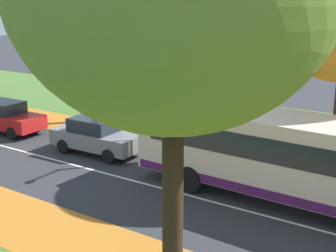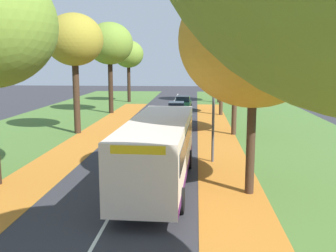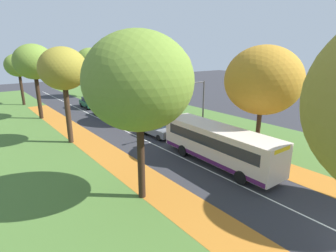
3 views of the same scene
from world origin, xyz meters
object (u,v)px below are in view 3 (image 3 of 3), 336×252
(car_red_following, at_px, (127,117))
(tree_left_near, at_px, (139,82))
(tree_right_far, at_px, (120,70))
(car_green_fourth_in_line, at_px, (89,103))
(car_grey_lead, at_px, (157,129))
(tree_right_near, at_px, (263,81))
(streetlamp_right, at_px, (201,105))
(car_blue_third_in_line, at_px, (104,110))
(tree_left_mid, at_px, (63,69))
(bus, at_px, (219,144))
(tree_left_distant, at_px, (18,66))
(tree_right_mid, at_px, (166,69))
(tree_left_far, at_px, (34,62))
(tree_right_distant, at_px, (91,61))

(car_red_following, bearing_deg, tree_left_near, -116.34)
(tree_right_far, height_order, car_green_fourth_in_line, tree_right_far)
(tree_right_far, relative_size, car_grey_lead, 1.85)
(tree_right_near, height_order, streetlamp_right, tree_right_near)
(car_green_fourth_in_line, bearing_deg, car_blue_third_in_line, -93.58)
(tree_left_mid, height_order, tree_right_far, tree_left_mid)
(tree_left_near, bearing_deg, car_blue_third_in_line, 71.03)
(tree_left_mid, bearing_deg, bus, -58.70)
(car_red_following, distance_m, car_blue_third_in_line, 5.31)
(tree_left_distant, height_order, tree_right_far, tree_left_distant)
(bus, bearing_deg, tree_right_mid, 70.38)
(tree_left_near, height_order, tree_left_distant, tree_left_near)
(car_red_following, relative_size, car_green_fourth_in_line, 1.00)
(tree_left_distant, bearing_deg, tree_left_mid, -90.06)
(tree_left_far, distance_m, car_grey_lead, 18.41)
(tree_left_near, xyz_separation_m, tree_left_far, (-0.07, 24.52, 0.21))
(tree_left_far, xyz_separation_m, tree_right_distant, (12.04, 11.60, -0.53))
(car_grey_lead, relative_size, car_green_fourth_in_line, 1.00)
(tree_left_far, xyz_separation_m, tree_right_mid, (11.89, -11.54, -0.72))
(tree_left_distant, relative_size, streetlamp_right, 1.37)
(tree_right_far, xyz_separation_m, car_grey_lead, (-3.89, -14.80, -5.03))
(tree_left_far, distance_m, bus, 25.82)
(tree_right_mid, distance_m, bus, 14.18)
(car_red_following, bearing_deg, tree_left_distant, 110.45)
(tree_left_mid, distance_m, car_red_following, 10.23)
(tree_right_far, bearing_deg, car_green_fourth_in_line, 140.35)
(tree_right_far, bearing_deg, car_red_following, -114.63)
(tree_right_mid, xyz_separation_m, streetlamp_right, (-2.24, -8.26, -2.78))
(tree_right_near, distance_m, tree_right_distant, 36.53)
(tree_right_near, height_order, tree_right_mid, tree_right_mid)
(tree_left_distant, xyz_separation_m, car_red_following, (7.69, -20.62, -5.51))
(tree_left_distant, bearing_deg, tree_right_far, -46.15)
(tree_left_far, height_order, tree_left_distant, tree_left_far)
(tree_left_near, bearing_deg, tree_right_distant, 71.67)
(tree_right_distant, xyz_separation_m, car_grey_lead, (-4.35, -27.05, -5.89))
(car_red_following, height_order, car_blue_third_in_line, same)
(car_blue_third_in_line, bearing_deg, car_red_following, -84.55)
(bus, xyz_separation_m, car_grey_lead, (0.28, 8.65, -0.89))
(streetlamp_right, relative_size, car_grey_lead, 1.41)
(streetlamp_right, distance_m, car_blue_third_in_line, 16.34)
(tree_right_mid, bearing_deg, streetlamp_right, -105.21)
(tree_right_mid, height_order, car_red_following, tree_right_mid)
(tree_right_near, xyz_separation_m, streetlamp_right, (-1.67, 5.13, -2.62))
(tree_left_mid, height_order, tree_left_far, tree_left_far)
(tree_right_far, bearing_deg, streetlamp_right, -95.75)
(tree_left_distant, distance_m, tree_right_near, 38.08)
(tree_left_far, height_order, car_grey_lead, tree_left_far)
(tree_right_far, xyz_separation_m, streetlamp_right, (-1.93, -19.14, -2.11))
(tree_left_mid, xyz_separation_m, streetlamp_right, (9.70, -7.97, -3.26))
(streetlamp_right, relative_size, bus, 0.57)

